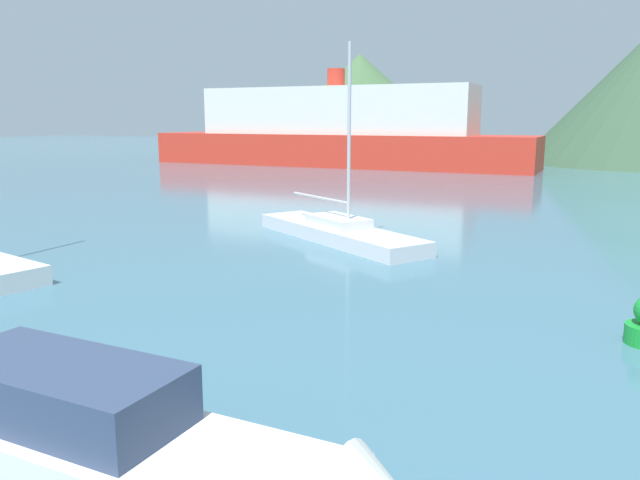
% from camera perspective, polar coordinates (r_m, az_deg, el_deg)
% --- Properties ---
extents(motorboat_near, '(7.86, 2.06, 1.90)m').
position_cam_1_polar(motorboat_near, '(7.99, -16.22, -18.41)').
color(motorboat_near, white).
rests_on(motorboat_near, ground_plane).
extents(sailboat_middle, '(7.80, 5.96, 6.78)m').
position_cam_1_polar(sailboat_middle, '(22.24, 1.69, 0.84)').
color(sailboat_middle, silver).
rests_on(sailboat_middle, ground_plane).
extents(ferry_distant, '(35.78, 7.10, 8.65)m').
position_cam_1_polar(ferry_distant, '(57.62, 1.45, 9.88)').
color(ferry_distant, red).
rests_on(ferry_distant, ground_plane).
extents(hill_west, '(26.82, 26.82, 11.51)m').
position_cam_1_polar(hill_west, '(73.92, 3.62, 12.19)').
color(hill_west, '#476B42').
rests_on(hill_west, ground_plane).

